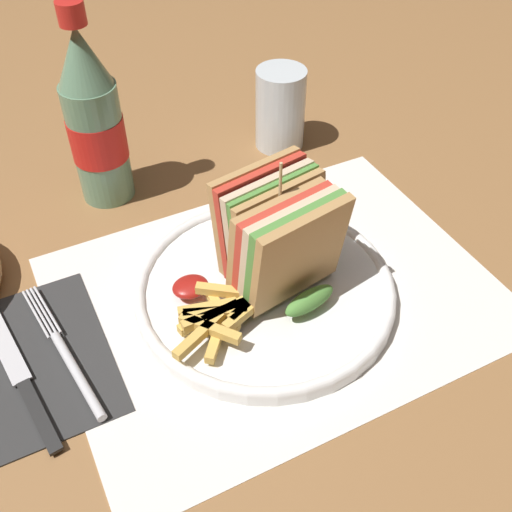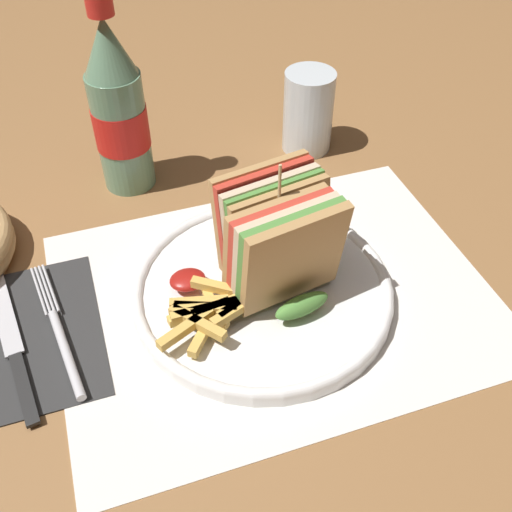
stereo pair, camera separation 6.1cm
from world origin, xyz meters
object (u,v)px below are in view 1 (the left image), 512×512
fork (69,361)px  knife (16,369)px  plate_main (265,289)px  glass_near (280,109)px  coke_bottle_near (94,122)px  club_sandwich (279,237)px

fork → knife: size_ratio=0.88×
plate_main → glass_near: size_ratio=2.47×
coke_bottle_near → knife: bearing=-124.7°
club_sandwich → coke_bottle_near: (-0.11, 0.24, 0.03)m
club_sandwich → glass_near: 0.27m
club_sandwich → fork: club_sandwich is taller
club_sandwich → plate_main: bearing=-164.2°
glass_near → fork: bearing=-145.6°
club_sandwich → glass_near: club_sandwich is taller
knife → glass_near: (0.40, 0.23, 0.05)m
club_sandwich → fork: (-0.22, -0.00, -0.06)m
plate_main → glass_near: glass_near is taller
coke_bottle_near → glass_near: size_ratio=2.19×
fork → glass_near: (0.35, 0.24, 0.05)m
club_sandwich → fork: 0.23m
club_sandwich → glass_near: bearing=61.3°
knife → fork: bearing=-26.1°
plate_main → club_sandwich: (0.02, 0.01, 0.06)m
club_sandwich → fork: size_ratio=0.77×
plate_main → knife: 0.25m
fork → glass_near: bearing=26.4°
fork → knife: (-0.05, 0.02, -0.00)m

